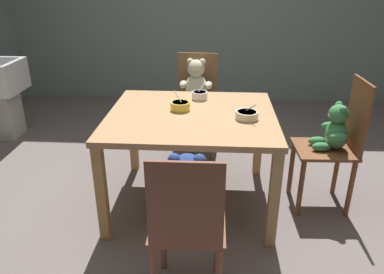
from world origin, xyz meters
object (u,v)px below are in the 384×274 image
(teddy_chair_near_front, at_px, (188,208))
(porridge_bowl_white_far_center, at_px, (200,95))
(teddy_chair_near_right, at_px, (334,137))
(teddy_chair_far_center, at_px, (196,92))
(porridge_bowl_yellow_center, at_px, (180,106))
(porridge_bowl_cream_near_right, at_px, (247,115))
(dining_table, at_px, (192,125))

(teddy_chair_near_front, xyz_separation_m, porridge_bowl_white_far_center, (-0.00, 1.25, 0.17))
(teddy_chair_near_right, bearing_deg, teddy_chair_far_center, -43.40)
(teddy_chair_far_center, xyz_separation_m, porridge_bowl_yellow_center, (-0.06, -0.86, 0.16))
(porridge_bowl_white_far_center, bearing_deg, porridge_bowl_cream_near_right, -50.26)
(dining_table, distance_m, teddy_chair_near_front, 0.93)
(teddy_chair_far_center, bearing_deg, porridge_bowl_white_far_center, 9.07)
(porridge_bowl_yellow_center, height_order, porridge_bowl_white_far_center, porridge_bowl_yellow_center)
(porridge_bowl_white_far_center, xyz_separation_m, porridge_bowl_cream_near_right, (0.33, -0.40, -0.00))
(porridge_bowl_yellow_center, bearing_deg, porridge_bowl_cream_near_right, -17.51)
(teddy_chair_near_front, bearing_deg, dining_table, 2.01)
(teddy_chair_far_center, relative_size, porridge_bowl_white_far_center, 7.71)
(porridge_bowl_cream_near_right, bearing_deg, porridge_bowl_white_far_center, 129.74)
(teddy_chair_near_right, bearing_deg, dining_table, -0.46)
(teddy_chair_near_right, height_order, porridge_bowl_cream_near_right, teddy_chair_near_right)
(teddy_chair_near_front, bearing_deg, teddy_chair_near_right, -45.76)
(teddy_chair_near_right, height_order, porridge_bowl_white_far_center, teddy_chair_near_right)
(teddy_chair_near_front, distance_m, porridge_bowl_yellow_center, 1.02)
(porridge_bowl_yellow_center, bearing_deg, teddy_chair_near_right, -2.00)
(dining_table, bearing_deg, teddy_chair_near_front, -87.40)
(teddy_chair_near_right, distance_m, teddy_chair_far_center, 1.37)
(porridge_bowl_yellow_center, height_order, porridge_bowl_cream_near_right, porridge_bowl_yellow_center)
(teddy_chair_near_front, distance_m, porridge_bowl_cream_near_right, 0.93)
(teddy_chair_near_front, relative_size, porridge_bowl_white_far_center, 7.60)
(porridge_bowl_yellow_center, bearing_deg, porridge_bowl_white_far_center, 63.71)
(teddy_chair_far_center, bearing_deg, teddy_chair_near_front, 5.08)
(dining_table, height_order, porridge_bowl_white_far_center, porridge_bowl_white_far_center)
(dining_table, height_order, porridge_bowl_cream_near_right, porridge_bowl_cream_near_right)
(teddy_chair_far_center, bearing_deg, teddy_chair_near_right, 51.87)
(teddy_chair_near_right, distance_m, porridge_bowl_yellow_center, 1.11)
(teddy_chair_near_right, relative_size, porridge_bowl_white_far_center, 8.11)
(dining_table, bearing_deg, porridge_bowl_cream_near_right, -11.61)
(dining_table, distance_m, porridge_bowl_cream_near_right, 0.40)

